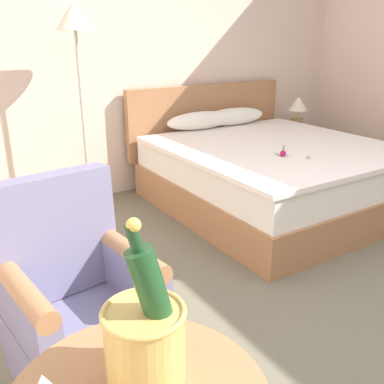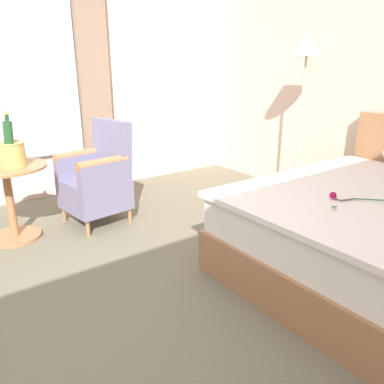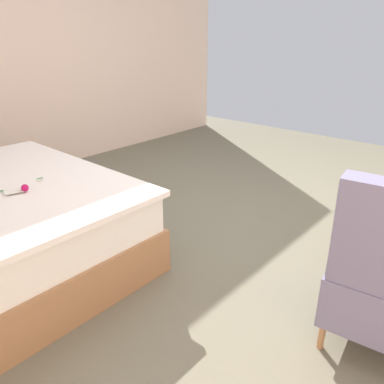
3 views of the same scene
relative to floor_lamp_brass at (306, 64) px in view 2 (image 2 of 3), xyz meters
name	(u,v)px [view 2 (image 2 of 3)]	position (x,y,z in m)	size (l,w,h in m)	color
ground_plane	(117,316)	(0.75, -2.62, -1.53)	(7.48, 7.48, 0.00)	#6B6652
floor_lamp_brass	(306,64)	(0.00, 0.00, 0.00)	(0.32, 0.32, 1.84)	#BCB69F
side_table_round	(9,196)	(-0.85, -2.87, -1.12)	(0.70, 0.70, 0.68)	#A57048
champagne_bucket	(11,151)	(-0.79, -2.81, -0.71)	(0.23, 0.23, 0.47)	tan
wine_glass_near_bucket	(3,149)	(-1.07, -2.83, -0.74)	(0.08, 0.08, 0.15)	white
armchair_by_window	(98,178)	(-0.77, -2.07, -1.07)	(0.63, 0.64, 1.01)	#A57048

